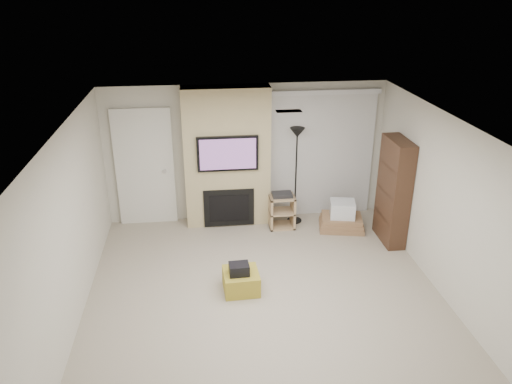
{
  "coord_description": "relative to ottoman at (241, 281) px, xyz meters",
  "views": [
    {
      "loc": [
        -0.84,
        -5.74,
        4.18
      ],
      "look_at": [
        0.0,
        1.2,
        1.15
      ],
      "focal_mm": 35.0,
      "sensor_mm": 36.0,
      "label": 1
    }
  ],
  "objects": [
    {
      "name": "black_bag",
      "position": [
        -0.03,
        -0.04,
        0.23
      ],
      "size": [
        0.29,
        0.23,
        0.16
      ],
      "primitive_type": "cube",
      "rotation": [
        0.0,
        0.0,
        0.04
      ],
      "color": "black",
      "rests_on": "ottoman"
    },
    {
      "name": "floor_lamp",
      "position": [
        1.19,
        2.09,
        1.26
      ],
      "size": [
        0.26,
        0.26,
        1.79
      ],
      "color": "black",
      "rests_on": "floor"
    },
    {
      "name": "wall_left",
      "position": [
        -2.18,
        -0.31,
        1.1
      ],
      "size": [
        0.0,
        5.5,
        2.5
      ],
      "primitive_type": "cube",
      "rotation": [
        1.57,
        0.0,
        1.57
      ],
      "color": "beige",
      "rests_on": "ground"
    },
    {
      "name": "ottoman",
      "position": [
        0.0,
        0.0,
        0.0
      ],
      "size": [
        0.52,
        0.52,
        0.3
      ],
      "primitive_type": "cube",
      "rotation": [
        0.0,
        0.0,
        0.04
      ],
      "color": "#A28F29",
      "rests_on": "floor"
    },
    {
      "name": "wall_back",
      "position": [
        0.32,
        2.44,
        1.1
      ],
      "size": [
        5.0,
        0.0,
        2.5
      ],
      "primitive_type": "cube",
      "rotation": [
        1.57,
        0.0,
        0.0
      ],
      "color": "beige",
      "rests_on": "ground"
    },
    {
      "name": "floor",
      "position": [
        0.32,
        -0.31,
        -0.15
      ],
      "size": [
        5.0,
        5.5,
        0.0
      ],
      "primitive_type": "cube",
      "color": "#A49884",
      "rests_on": "ground"
    },
    {
      "name": "hvac_vent",
      "position": [
        0.72,
        0.49,
        2.35
      ],
      "size": [
        0.35,
        0.18,
        0.01
      ],
      "primitive_type": "cube",
      "color": "silver",
      "rests_on": "ceiling"
    },
    {
      "name": "wall_front",
      "position": [
        0.32,
        -3.06,
        1.1
      ],
      "size": [
        5.0,
        0.0,
        2.5
      ],
      "primitive_type": "cube",
      "rotation": [
        1.57,
        0.0,
        0.0
      ],
      "color": "beige",
      "rests_on": "ground"
    },
    {
      "name": "vertical_blinds",
      "position": [
        1.72,
        2.39,
        1.12
      ],
      "size": [
        1.98,
        0.1,
        2.37
      ],
      "color": "silver",
      "rests_on": "floor"
    },
    {
      "name": "wall_right",
      "position": [
        2.82,
        -0.31,
        1.1
      ],
      "size": [
        0.0,
        5.5,
        2.5
      ],
      "primitive_type": "cube",
      "rotation": [
        1.57,
        0.0,
        1.57
      ],
      "color": "beige",
      "rests_on": "ground"
    },
    {
      "name": "ceiling",
      "position": [
        0.32,
        -0.31,
        2.35
      ],
      "size": [
        5.0,
        5.5,
        0.0
      ],
      "primitive_type": "cube",
      "color": "white",
      "rests_on": "wall_back"
    },
    {
      "name": "fireplace_wall",
      "position": [
        -0.03,
        2.23,
        1.09
      ],
      "size": [
        1.5,
        0.47,
        2.5
      ],
      "color": "tan",
      "rests_on": "floor"
    },
    {
      "name": "box_stack",
      "position": [
        1.97,
        1.71,
        0.05
      ],
      "size": [
        0.88,
        0.73,
        0.52
      ],
      "color": "#8F6947",
      "rests_on": "floor"
    },
    {
      "name": "av_stand",
      "position": [
        0.91,
        1.91,
        0.2
      ],
      "size": [
        0.45,
        0.38,
        0.66
      ],
      "color": "tan",
      "rests_on": "floor"
    },
    {
      "name": "entry_door",
      "position": [
        -1.48,
        2.4,
        0.9
      ],
      "size": [
        1.02,
        0.11,
        2.14
      ],
      "color": "silver",
      "rests_on": "floor"
    },
    {
      "name": "bookshelf",
      "position": [
        2.66,
        1.2,
        0.75
      ],
      "size": [
        0.3,
        0.8,
        1.8
      ],
      "color": "#352116",
      "rests_on": "floor"
    }
  ]
}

